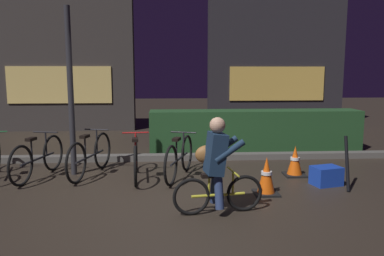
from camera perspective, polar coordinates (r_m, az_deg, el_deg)
name	(u,v)px	position (r m, az deg, el deg)	size (l,w,h in m)	color
ground_plane	(181,193)	(5.86, -1.62, -9.63)	(40.00, 40.00, 0.00)	#2D261E
sidewalk_curb	(178,157)	(7.97, -2.14, -4.30)	(12.00, 0.24, 0.12)	#56544F
hedge_row	(255,130)	(8.99, 9.24, -0.33)	(4.80, 0.70, 0.92)	#214723
storefront_left	(61,59)	(12.50, -18.81, 9.56)	(4.40, 0.54, 4.34)	#383330
storefront_right	(275,64)	(13.25, 12.20, 9.23)	(4.46, 0.54, 4.10)	#262328
street_post	(71,92)	(6.98, -17.46, 5.03)	(0.10, 0.10, 2.90)	#2D2D33
parked_bike_left_mid	(38,158)	(7.11, -21.76, -4.12)	(0.50, 1.62, 0.76)	black
parked_bike_center_left	(90,155)	(6.98, -14.77, -3.94)	(0.53, 1.65, 0.78)	black
parked_bike_center_right	(136,158)	(6.65, -8.29, -4.46)	(0.46, 1.64, 0.76)	black
parked_bike_right_mid	(179,158)	(6.62, -1.87, -4.43)	(0.58, 1.58, 0.76)	black
traffic_cone_near	(266,176)	(5.86, 10.91, -7.01)	(0.36, 0.36, 0.56)	black
traffic_cone_far	(295,161)	(6.99, 14.93, -4.79)	(0.36, 0.36, 0.53)	black
blue_crate	(326,176)	(6.60, 19.18, -6.67)	(0.44, 0.32, 0.30)	#193DB7
cyclist	(216,165)	(4.94, 3.56, -5.49)	(1.18, 0.50, 1.25)	black
closed_umbrella	(347,163)	(6.40, 21.90, -4.87)	(0.05, 0.05, 0.85)	black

